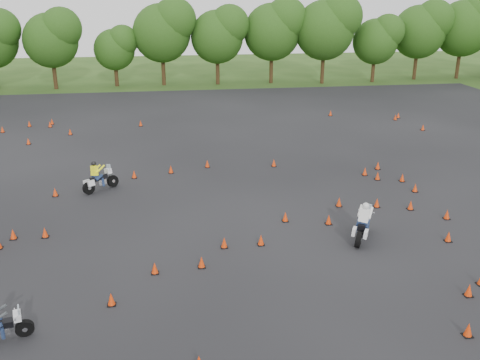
{
  "coord_description": "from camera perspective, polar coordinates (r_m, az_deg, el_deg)",
  "views": [
    {
      "loc": [
        -3.73,
        -21.5,
        10.42
      ],
      "look_at": [
        0.0,
        4.0,
        1.2
      ],
      "focal_mm": 40.0,
      "sensor_mm": 36.0,
      "label": 1
    }
  ],
  "objects": [
    {
      "name": "rider_white",
      "position": [
        23.97,
        12.87,
        -4.2
      ],
      "size": [
        1.79,
        2.42,
        1.82
      ],
      "primitive_type": null,
      "rotation": [
        0.0,
        0.0,
        1.06
      ],
      "color": "white",
      "rests_on": "ground"
    },
    {
      "name": "treeline",
      "position": [
        57.33,
        -0.62,
        14.01
      ],
      "size": [
        87.27,
        32.33,
        11.24
      ],
      "color": "#254915",
      "rests_on": "ground"
    },
    {
      "name": "rider_yellow",
      "position": [
        30.0,
        -14.64,
        0.41
      ],
      "size": [
        2.12,
        1.89,
        1.68
      ],
      "primitive_type": null,
      "rotation": [
        0.0,
        0.0,
        0.68
      ],
      "color": "#FDFF16",
      "rests_on": "ground"
    },
    {
      "name": "ground",
      "position": [
        24.18,
        1.38,
        -5.85
      ],
      "size": [
        140.0,
        140.0,
        0.0
      ],
      "primitive_type": "plane",
      "color": "#2D5119",
      "rests_on": "ground"
    },
    {
      "name": "traffic_cones",
      "position": [
        28.77,
        -0.79,
        -1.06
      ],
      "size": [
        35.74,
        33.14,
        0.45
      ],
      "color": "red",
      "rests_on": "asphalt_pad"
    },
    {
      "name": "asphalt_pad",
      "position": [
        29.64,
        -0.56,
        -0.89
      ],
      "size": [
        62.0,
        62.0,
        0.0
      ],
      "primitive_type": "plane",
      "color": "black",
      "rests_on": "ground"
    }
  ]
}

